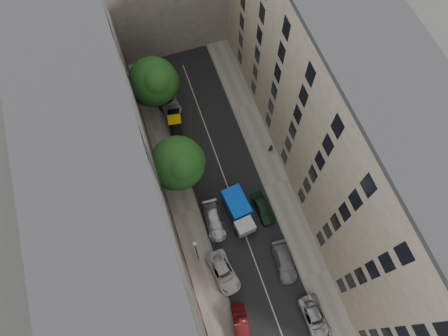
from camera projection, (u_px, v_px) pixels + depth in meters
name	position (u px, v px, depth m)	size (l,w,h in m)	color
ground	(232.00, 197.00, 45.62)	(120.00, 120.00, 0.00)	#4C4C49
road_surface	(232.00, 197.00, 45.62)	(8.00, 44.00, 0.02)	black
sidewalk_left	(185.00, 212.00, 44.84)	(3.00, 44.00, 0.15)	gray
sidewalk_right	(276.00, 183.00, 46.27)	(3.00, 44.00, 0.15)	gray
building_left	(115.00, 197.00, 35.05)	(8.00, 44.00, 20.00)	#454341
building_right	(342.00, 127.00, 37.92)	(8.00, 44.00, 20.00)	#C3B498
tarp_truck	(239.00, 210.00, 43.59)	(2.61, 5.47, 2.43)	black
car_left_1	(241.00, 324.00, 39.48)	(1.41, 4.04, 1.33)	#4E0F12
car_left_2	(224.00, 272.00, 41.54)	(2.21, 4.78, 1.33)	silver
car_left_3	(214.00, 221.00, 43.79)	(1.91, 4.70, 1.36)	#AFAFB4
car_left_4	(187.00, 164.00, 46.63)	(1.56, 3.87, 1.32)	black
car_left_5	(175.00, 124.00, 48.80)	(1.41, 4.05, 1.34)	black
car_left_6	(168.00, 100.00, 50.17)	(2.29, 4.97, 1.38)	#BABABF
car_right_0	(315.00, 319.00, 39.72)	(2.14, 4.65, 1.29)	#B0B1B5
car_right_1	(284.00, 262.00, 41.98)	(1.84, 4.51, 1.31)	gray
car_right_2	(263.00, 209.00, 44.37)	(1.61, 3.99, 1.36)	black
tree_mid	(179.00, 164.00, 41.41)	(5.96, 5.79, 8.27)	#382619
tree_far	(155.00, 83.00, 45.18)	(5.83, 5.63, 8.57)	#382619
lamp_post	(196.00, 250.00, 38.76)	(0.36, 0.36, 6.97)	#195A37
pedestrian	(271.00, 148.00, 47.18)	(0.55, 0.36, 1.50)	black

